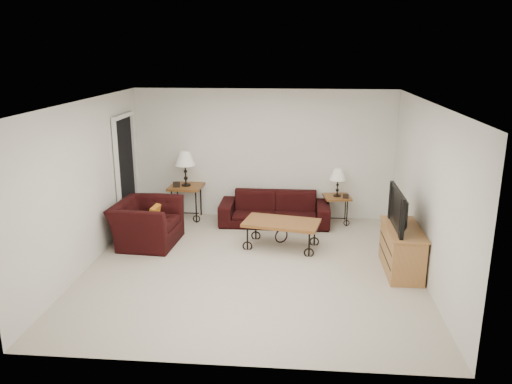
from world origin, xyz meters
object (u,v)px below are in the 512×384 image
(side_table_left, at_px, (187,202))
(lamp_left, at_px, (185,169))
(armchair, at_px, (147,223))
(lamp_right, at_px, (338,182))
(television, at_px, (404,209))
(side_table_right, at_px, (336,209))
(coffee_table, at_px, (281,234))
(sofa, at_px, (275,209))
(tv_stand, at_px, (402,250))
(backpack, at_px, (310,221))

(side_table_left, distance_m, lamp_left, 0.67)
(side_table_left, xyz_separation_m, armchair, (-0.39, -1.36, 0.03))
(lamp_left, distance_m, lamp_right, 2.91)
(lamp_right, height_order, television, television)
(side_table_right, bearing_deg, side_table_left, 180.00)
(side_table_left, relative_size, coffee_table, 0.55)
(sofa, bearing_deg, side_table_left, 174.05)
(tv_stand, bearing_deg, side_table_right, 111.03)
(side_table_right, distance_m, lamp_right, 0.53)
(sofa, xyz_separation_m, lamp_left, (-1.73, 0.18, 0.71))
(lamp_left, bearing_deg, sofa, -5.95)
(tv_stand, bearing_deg, lamp_right, 111.03)
(lamp_right, distance_m, coffee_table, 1.77)
(sofa, xyz_separation_m, tv_stand, (1.99, -1.95, 0.04))
(side_table_left, distance_m, lamp_right, 2.94)
(side_table_right, height_order, armchair, armchair)
(tv_stand, relative_size, television, 1.12)
(side_table_left, xyz_separation_m, tv_stand, (3.72, -2.13, 0.01))
(tv_stand, bearing_deg, backpack, 129.16)
(side_table_left, relative_size, lamp_right, 1.26)
(side_table_right, distance_m, backpack, 0.72)
(lamp_left, xyz_separation_m, tv_stand, (3.72, -2.13, -0.67))
(television, bearing_deg, lamp_right, -159.44)
(coffee_table, xyz_separation_m, armchair, (-2.29, -0.01, 0.14))
(coffee_table, relative_size, tv_stand, 1.08)
(sofa, relative_size, side_table_left, 3.07)
(coffee_table, xyz_separation_m, tv_stand, (1.82, -0.78, 0.11))
(lamp_left, bearing_deg, side_table_right, 0.00)
(lamp_right, relative_size, coffee_table, 0.43)
(side_table_right, bearing_deg, coffee_table, -126.49)
(lamp_left, relative_size, tv_stand, 0.59)
(coffee_table, relative_size, backpack, 3.13)
(lamp_right, height_order, coffee_table, lamp_right)
(side_table_left, bearing_deg, lamp_left, 0.00)
(sofa, xyz_separation_m, side_table_left, (-1.73, 0.18, 0.03))
(lamp_left, xyz_separation_m, lamp_right, (2.90, 0.00, -0.21))
(sofa, height_order, coffee_table, sofa)
(side_table_right, height_order, lamp_right, lamp_right)
(side_table_right, relative_size, armchair, 0.47)
(side_table_left, bearing_deg, sofa, -5.95)
(lamp_left, bearing_deg, coffee_table, -35.38)
(lamp_right, xyz_separation_m, television, (0.80, -2.13, 0.18))
(sofa, bearing_deg, lamp_left, 174.05)
(side_table_left, xyz_separation_m, lamp_right, (2.90, 0.00, 0.46))
(side_table_right, xyz_separation_m, lamp_left, (-2.90, 0.00, 0.74))
(coffee_table, height_order, backpack, coffee_table)
(armchair, bearing_deg, television, -96.60)
(side_table_left, relative_size, armchair, 0.59)
(lamp_right, bearing_deg, sofa, -171.26)
(sofa, bearing_deg, side_table_right, 8.74)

